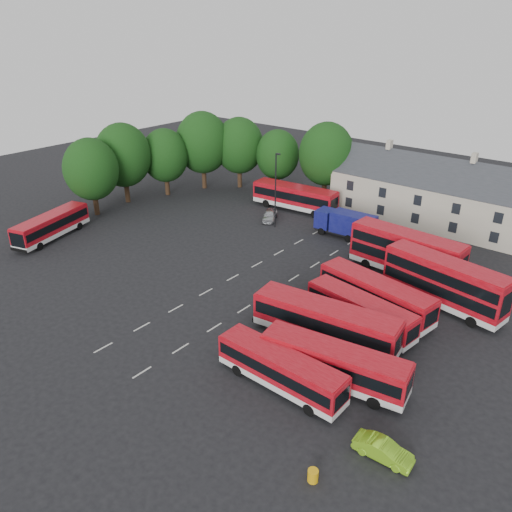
% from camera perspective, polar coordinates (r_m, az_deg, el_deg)
% --- Properties ---
extents(ground, '(140.00, 140.00, 0.00)m').
position_cam_1_polar(ground, '(51.06, -4.18, -3.28)').
color(ground, black).
rests_on(ground, ground).
extents(lane_markings, '(5.15, 33.80, 0.01)m').
position_cam_1_polar(lane_markings, '(50.88, -0.58, -3.31)').
color(lane_markings, beige).
rests_on(lane_markings, ground).
extents(treeline, '(29.92, 32.59, 12.01)m').
position_cam_1_polar(treeline, '(75.28, -5.76, 11.66)').
color(treeline, black).
rests_on(treeline, ground).
extents(terrace_houses, '(35.70, 7.13, 10.06)m').
position_cam_1_polar(terrace_houses, '(67.67, 22.87, 5.68)').
color(terrace_houses, beige).
rests_on(terrace_houses, ground).
extents(bus_row_a, '(10.26, 2.49, 2.89)m').
position_cam_1_polar(bus_row_a, '(36.94, 2.86, -12.61)').
color(bus_row_a, silver).
rests_on(bus_row_a, ground).
extents(bus_row_b, '(11.28, 4.27, 3.12)m').
position_cam_1_polar(bus_row_b, '(37.63, 8.88, -11.86)').
color(bus_row_b, silver).
rests_on(bus_row_b, ground).
extents(bus_row_c, '(12.56, 4.40, 3.48)m').
position_cam_1_polar(bus_row_c, '(41.73, 7.96, -7.30)').
color(bus_row_c, silver).
rests_on(bus_row_c, ground).
extents(bus_row_d, '(10.50, 3.77, 2.90)m').
position_cam_1_polar(bus_row_d, '(44.38, 11.88, -5.99)').
color(bus_row_d, silver).
rests_on(bus_row_d, ground).
extents(bus_row_e, '(11.62, 4.45, 3.21)m').
position_cam_1_polar(bus_row_e, '(46.88, 13.54, -4.10)').
color(bus_row_e, silver).
rests_on(bus_row_e, ground).
extents(bus_dd_south, '(11.80, 4.53, 4.72)m').
position_cam_1_polar(bus_dd_south, '(49.17, 20.75, -2.66)').
color(bus_dd_south, silver).
rests_on(bus_dd_south, ground).
extents(bus_dd_north, '(11.93, 3.42, 4.83)m').
position_cam_1_polar(bus_dd_north, '(53.82, 16.79, 0.48)').
color(bus_dd_north, silver).
rests_on(bus_dd_north, ground).
extents(bus_west, '(5.44, 10.93, 3.02)m').
position_cam_1_polar(bus_west, '(65.94, -22.36, 3.37)').
color(bus_west, silver).
rests_on(bus_west, ground).
extents(bus_north, '(12.48, 3.93, 3.47)m').
position_cam_1_polar(bus_north, '(70.59, 4.45, 6.88)').
color(bus_north, silver).
rests_on(bus_north, ground).
extents(box_truck, '(7.61, 2.70, 3.28)m').
position_cam_1_polar(box_truck, '(62.17, 10.25, 3.68)').
color(box_truck, black).
rests_on(box_truck, ground).
extents(silver_car, '(3.43, 4.34, 1.39)m').
position_cam_1_polar(silver_car, '(67.11, 1.58, 4.69)').
color(silver_car, '#B3B6BB').
rests_on(silver_car, ground).
extents(lime_car, '(3.79, 1.53, 1.22)m').
position_cam_1_polar(lime_car, '(33.71, 14.33, -20.69)').
color(lime_car, '#84CB1F').
rests_on(lime_car, ground).
extents(grit_bin, '(0.64, 0.64, 0.80)m').
position_cam_1_polar(grit_bin, '(31.98, 6.53, -23.66)').
color(grit_bin, '#E0A20D').
rests_on(grit_bin, ground).
extents(lamppost, '(0.67, 0.26, 9.72)m').
position_cam_1_polar(lamppost, '(63.34, 2.26, 7.70)').
color(lamppost, black).
rests_on(lamppost, ground).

